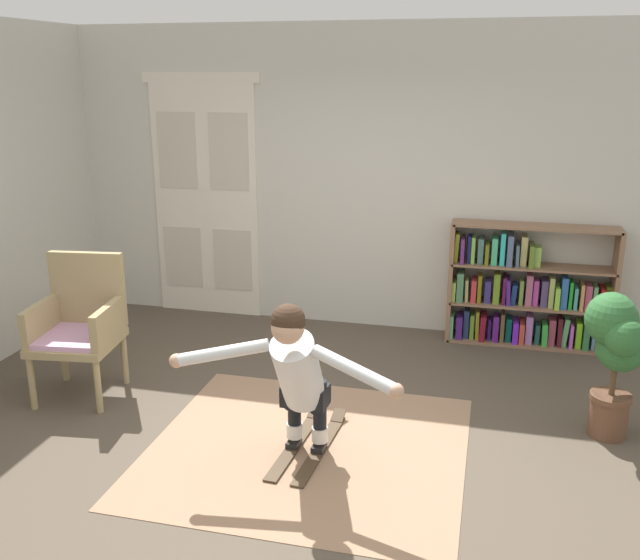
{
  "coord_description": "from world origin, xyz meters",
  "views": [
    {
      "loc": [
        1.17,
        -4.04,
        2.47
      ],
      "look_at": [
        0.03,
        0.55,
        1.05
      ],
      "focal_mm": 39.37,
      "sensor_mm": 36.0,
      "label": 1
    }
  ],
  "objects": [
    {
      "name": "ground_plane",
      "position": [
        0.0,
        0.0,
        0.0
      ],
      "size": [
        7.2,
        7.2,
        0.0
      ],
      "primitive_type": "plane",
      "color": "brown"
    },
    {
      "name": "back_wall",
      "position": [
        0.0,
        2.6,
        1.45
      ],
      "size": [
        6.0,
        0.1,
        2.9
      ],
      "primitive_type": "cube",
      "color": "beige",
      "rests_on": "ground"
    },
    {
      "name": "double_door",
      "position": [
        -1.66,
        2.54,
        1.23
      ],
      "size": [
        1.22,
        0.05,
        2.45
      ],
      "color": "silver",
      "rests_on": "ground"
    },
    {
      "name": "rug",
      "position": [
        0.07,
        0.05,
        0.0
      ],
      "size": [
        2.11,
        1.99,
        0.01
      ],
      "primitive_type": "cube",
      "color": "#9B765A",
      "rests_on": "ground"
    },
    {
      "name": "bookshelf",
      "position": [
        1.53,
        2.39,
        0.49
      ],
      "size": [
        1.48,
        0.3,
        1.13
      ],
      "color": "#87644A",
      "rests_on": "ground"
    },
    {
      "name": "wicker_chair",
      "position": [
        -1.88,
        0.49,
        0.58
      ],
      "size": [
        0.67,
        0.67,
        1.1
      ],
      "color": "tan",
      "rests_on": "ground"
    },
    {
      "name": "potted_plant",
      "position": [
        2.05,
        0.77,
        0.69
      ],
      "size": [
        0.43,
        0.51,
        1.03
      ],
      "color": "brown",
      "rests_on": "ground"
    },
    {
      "name": "skis_pair",
      "position": [
        0.07,
        0.08,
        0.02
      ],
      "size": [
        0.34,
        0.99,
        0.07
      ],
      "color": "#473623",
      "rests_on": "rug"
    },
    {
      "name": "person_skier",
      "position": [
        0.06,
        -0.14,
        0.67
      ],
      "size": [
        1.47,
        0.66,
        1.07
      ],
      "color": "white",
      "rests_on": "skis_pair"
    }
  ]
}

